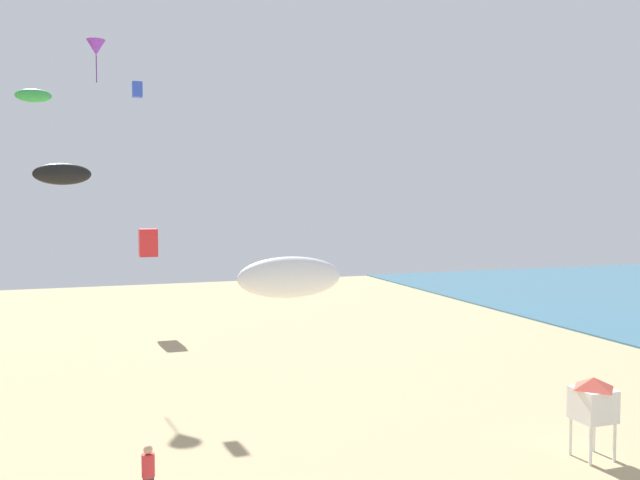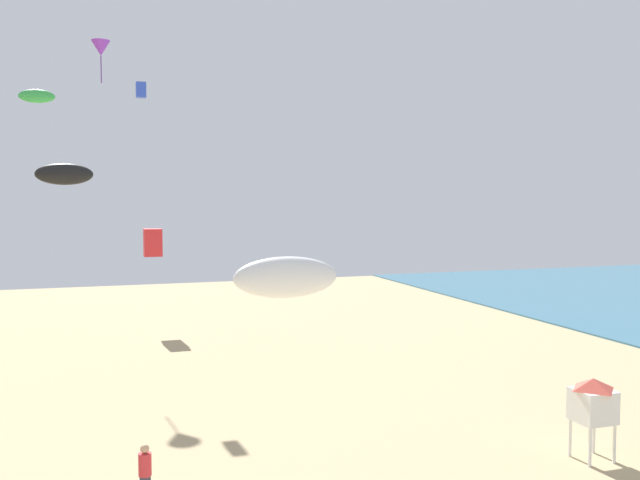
# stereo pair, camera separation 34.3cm
# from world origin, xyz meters

# --- Properties ---
(kite_flyer) EXTENTS (0.34, 0.34, 1.64)m
(kite_flyer) POSITION_xyz_m (-2.60, 12.20, 0.92)
(kite_flyer) COLOR #383D4C
(kite_flyer) RESTS_ON ground
(lifeguard_stand) EXTENTS (1.10, 1.10, 2.55)m
(lifeguard_stand) POSITION_xyz_m (10.72, 11.07, 1.84)
(lifeguard_stand) COLOR white
(lifeguard_stand) RESTS_ON ground
(kite_green_parafoil) EXTENTS (1.54, 0.43, 0.60)m
(kite_green_parafoil) POSITION_xyz_m (-6.01, 27.27, 12.62)
(kite_green_parafoil) COLOR green
(kite_purple_delta) EXTENTS (1.09, 1.09, 2.48)m
(kite_purple_delta) POSITION_xyz_m (-3.10, 36.97, 16.92)
(kite_purple_delta) COLOR purple
(kite_black_parafoil) EXTENTS (2.18, 0.61, 0.85)m
(kite_black_parafoil) POSITION_xyz_m (-4.79, 22.96, 9.02)
(kite_black_parafoil) COLOR black
(kite_white_parafoil) EXTENTS (2.81, 0.78, 1.09)m
(kite_white_parafoil) POSITION_xyz_m (1.00, 11.30, 6.00)
(kite_white_parafoil) COLOR white
(kite_red_box) EXTENTS (1.10, 1.10, 1.73)m
(kite_red_box) POSITION_xyz_m (-0.18, 38.07, 5.32)
(kite_red_box) COLOR red
(kite_blue_box) EXTENTS (0.51, 0.51, 0.80)m
(kite_blue_box) POSITION_xyz_m (-1.20, 31.71, 13.80)
(kite_blue_box) COLOR blue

